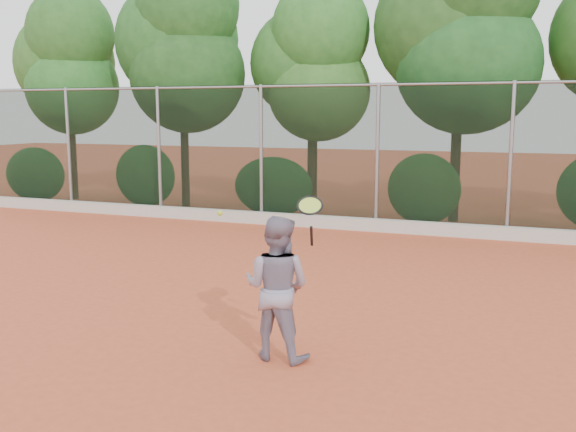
% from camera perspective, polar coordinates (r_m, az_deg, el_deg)
% --- Properties ---
extents(ground, '(80.00, 80.00, 0.00)m').
position_cam_1_polar(ground, '(9.17, -2.24, -8.68)').
color(ground, '#C34F2E').
rests_on(ground, ground).
extents(concrete_curb, '(24.00, 0.20, 0.30)m').
position_cam_1_polar(concrete_curb, '(15.47, 7.66, -0.80)').
color(concrete_curb, beige).
rests_on(concrete_curb, ground).
extents(tennis_player, '(0.85, 0.68, 1.67)m').
position_cam_1_polar(tennis_player, '(7.37, -0.99, -6.38)').
color(tennis_player, gray).
rests_on(tennis_player, ground).
extents(chainlink_fence, '(24.09, 0.09, 3.50)m').
position_cam_1_polar(chainlink_fence, '(15.44, 7.95, 5.57)').
color(chainlink_fence, black).
rests_on(chainlink_fence, ground).
extents(foliage_backdrop, '(23.70, 3.63, 7.55)m').
position_cam_1_polar(foliage_backdrop, '(17.53, 7.83, 14.32)').
color(foliage_backdrop, '#43271A').
rests_on(foliage_backdrop, ground).
extents(tennis_racket, '(0.35, 0.32, 0.57)m').
position_cam_1_polar(tennis_racket, '(6.97, 1.98, 0.62)').
color(tennis_racket, black).
rests_on(tennis_racket, ground).
extents(tennis_ball_in_flight, '(0.07, 0.07, 0.07)m').
position_cam_1_polar(tennis_ball_in_flight, '(8.14, -6.06, 0.26)').
color(tennis_ball_in_flight, '#B7D02F').
rests_on(tennis_ball_in_flight, ground).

